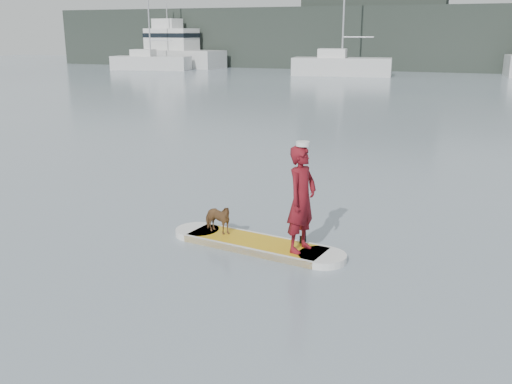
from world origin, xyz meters
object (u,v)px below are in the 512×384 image
(sailboat_c, at_px, (341,65))
(paddler, at_px, (302,199))
(paddleboard, at_px, (256,244))
(sailboat_a, at_px, (150,62))
(dog, at_px, (217,219))
(motor_yacht_b, at_px, (176,49))

(sailboat_c, bearing_deg, paddler, -85.25)
(paddleboard, relative_size, paddler, 1.86)
(paddler, xyz_separation_m, sailboat_c, (-8.65, 40.46, -0.12))
(sailboat_c, bearing_deg, sailboat_a, 170.20)
(paddleboard, distance_m, sailboat_a, 49.27)
(dog, distance_m, motor_yacht_b, 52.59)
(paddleboard, relative_size, motor_yacht_b, 0.32)
(paddler, height_order, motor_yacht_b, motor_yacht_b)
(sailboat_a, xyz_separation_m, motor_yacht_b, (0.32, 4.67, 1.06))
(dog, bearing_deg, paddleboard, -83.72)
(motor_yacht_b, bearing_deg, sailboat_c, -5.35)
(paddler, distance_m, motor_yacht_b, 53.63)
(paddleboard, height_order, motor_yacht_b, motor_yacht_b)
(sailboat_a, bearing_deg, paddleboard, -65.50)
(dog, bearing_deg, sailboat_c, 25.03)
(dog, distance_m, sailboat_c, 40.82)
(dog, xyz_separation_m, sailboat_c, (-7.01, 40.21, 0.49))
(paddler, bearing_deg, sailboat_a, 48.79)
(sailboat_a, height_order, sailboat_c, sailboat_c)
(sailboat_c, distance_m, motor_yacht_b, 19.75)
(paddler, height_order, sailboat_c, sailboat_c)
(dog, distance_m, sailboat_a, 48.74)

